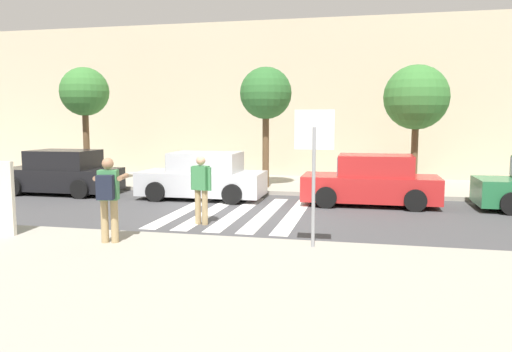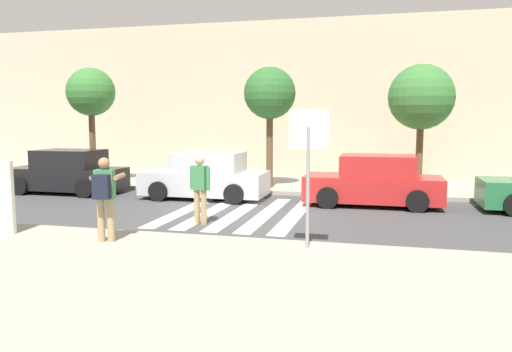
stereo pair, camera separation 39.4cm
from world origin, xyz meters
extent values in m
plane|color=#424244|center=(0.00, 0.00, 0.00)|extent=(120.00, 120.00, 0.00)
cube|color=#9E998C|center=(0.00, -6.20, 0.07)|extent=(60.00, 6.00, 0.14)
cube|color=#9E998C|center=(0.00, 6.00, 0.07)|extent=(60.00, 4.80, 0.14)
cube|color=beige|center=(0.00, 10.40, 3.44)|extent=(56.00, 4.00, 6.89)
cube|color=silver|center=(-1.60, 0.20, 0.00)|extent=(0.44, 5.20, 0.01)
cube|color=silver|center=(-0.80, 0.20, 0.00)|extent=(0.44, 5.20, 0.01)
cube|color=silver|center=(0.00, 0.20, 0.00)|extent=(0.44, 5.20, 0.01)
cube|color=silver|center=(0.80, 0.20, 0.00)|extent=(0.44, 5.20, 0.01)
cube|color=silver|center=(1.60, 0.20, 0.00)|extent=(0.44, 5.20, 0.01)
cylinder|color=gray|center=(2.52, -3.71, 1.31)|extent=(0.07, 0.07, 2.34)
cube|color=white|center=(2.52, -3.70, 2.43)|extent=(0.76, 0.03, 0.76)
cube|color=red|center=(2.52, -3.68, 2.43)|extent=(0.66, 0.02, 0.66)
cylinder|color=tan|center=(-1.63, -4.27, 0.58)|extent=(0.15, 0.15, 0.88)
cylinder|color=tan|center=(-1.44, -4.23, 0.58)|extent=(0.15, 0.15, 0.88)
cube|color=#3D844C|center=(-1.53, -4.25, 1.32)|extent=(0.43, 0.32, 0.60)
sphere|color=#A37556|center=(-1.53, -4.25, 1.75)|extent=(0.23, 0.23, 0.23)
cylinder|color=#A37556|center=(-1.82, -4.09, 1.46)|extent=(0.23, 0.59, 0.10)
cylinder|color=#A37556|center=(-1.35, -3.98, 1.46)|extent=(0.23, 0.59, 0.10)
cube|color=black|center=(-1.63, -3.86, 1.49)|extent=(0.16, 0.13, 0.10)
cube|color=black|center=(-1.48, -4.47, 1.30)|extent=(0.36, 0.27, 0.48)
cylinder|color=tan|center=(-0.60, -1.54, 0.44)|extent=(0.15, 0.15, 0.88)
cylinder|color=tan|center=(-0.40, -1.58, 0.44)|extent=(0.15, 0.15, 0.88)
cube|color=#3D844C|center=(-0.50, -1.56, 1.18)|extent=(0.42, 0.32, 0.60)
sphere|color=tan|center=(-0.50, -1.56, 1.61)|extent=(0.23, 0.23, 0.23)
cylinder|color=#3D844C|center=(-0.73, -1.51, 1.16)|extent=(0.10, 0.10, 0.58)
cylinder|color=#3D844C|center=(-0.27, -1.61, 1.16)|extent=(0.10, 0.10, 0.58)
cube|color=black|center=(-7.03, 2.30, 0.53)|extent=(4.10, 1.70, 0.76)
cube|color=black|center=(-6.88, 2.30, 1.23)|extent=(2.20, 1.56, 0.64)
cube|color=slate|center=(-7.95, 2.30, 1.23)|extent=(0.10, 1.50, 0.54)
cube|color=slate|center=(-5.91, 2.30, 1.23)|extent=(0.10, 1.50, 0.51)
cylinder|color=black|center=(-8.30, 1.45, 0.32)|extent=(0.64, 0.22, 0.64)
cylinder|color=black|center=(-8.30, 3.15, 0.32)|extent=(0.64, 0.22, 0.64)
cylinder|color=black|center=(-5.76, 1.45, 0.32)|extent=(0.64, 0.22, 0.64)
cylinder|color=black|center=(-5.76, 3.15, 0.32)|extent=(0.64, 0.22, 0.64)
cube|color=#B7BABF|center=(-1.79, 2.30, 0.53)|extent=(4.10, 1.70, 0.76)
cube|color=#B7BABF|center=(-1.64, 2.30, 1.23)|extent=(2.20, 1.56, 0.64)
cube|color=slate|center=(-2.71, 2.30, 1.23)|extent=(0.10, 1.50, 0.54)
cube|color=slate|center=(-0.67, 2.30, 1.23)|extent=(0.10, 1.50, 0.51)
cylinder|color=black|center=(-3.06, 1.45, 0.32)|extent=(0.64, 0.22, 0.64)
cylinder|color=black|center=(-3.06, 3.15, 0.32)|extent=(0.64, 0.22, 0.64)
cylinder|color=black|center=(-0.52, 1.45, 0.32)|extent=(0.64, 0.22, 0.64)
cylinder|color=black|center=(-0.52, 3.15, 0.32)|extent=(0.64, 0.22, 0.64)
cube|color=red|center=(3.63, 2.30, 0.53)|extent=(4.10, 1.70, 0.76)
cube|color=red|center=(3.78, 2.30, 1.23)|extent=(2.20, 1.56, 0.64)
cube|color=slate|center=(2.71, 2.30, 1.23)|extent=(0.10, 1.50, 0.54)
cube|color=slate|center=(4.75, 2.30, 1.23)|extent=(0.10, 1.50, 0.51)
cylinder|color=black|center=(2.36, 1.45, 0.32)|extent=(0.64, 0.22, 0.64)
cylinder|color=black|center=(2.36, 3.15, 0.32)|extent=(0.64, 0.22, 0.64)
cylinder|color=black|center=(4.90, 1.45, 0.32)|extent=(0.64, 0.22, 0.64)
cylinder|color=black|center=(4.90, 3.15, 0.32)|extent=(0.64, 0.22, 0.64)
cylinder|color=black|center=(7.45, 1.45, 0.32)|extent=(0.64, 0.22, 0.64)
cylinder|color=black|center=(7.45, 3.15, 0.32)|extent=(0.64, 0.22, 0.64)
cylinder|color=brown|center=(-7.16, 4.24, 1.63)|extent=(0.24, 0.24, 2.99)
sphere|color=#387533|center=(-7.16, 4.24, 3.68)|extent=(1.86, 1.86, 1.86)
cylinder|color=brown|center=(-0.10, 4.57, 1.57)|extent=(0.24, 0.24, 2.86)
sphere|color=#2D662D|center=(-0.10, 4.57, 3.57)|extent=(1.87, 1.87, 1.87)
cylinder|color=brown|center=(5.15, 5.01, 1.43)|extent=(0.24, 0.24, 2.57)
sphere|color=#387533|center=(5.15, 5.01, 3.39)|extent=(2.25, 2.25, 2.25)
camera|label=1|loc=(3.51, -13.27, 2.63)|focal=35.00mm
camera|label=2|loc=(3.89, -13.18, 2.63)|focal=35.00mm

